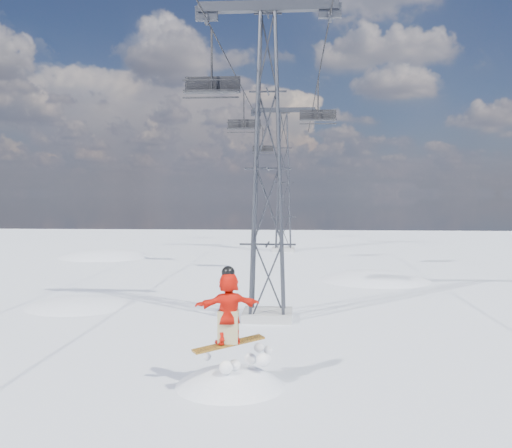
{
  "coord_description": "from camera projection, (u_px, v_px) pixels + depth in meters",
  "views": [
    {
      "loc": [
        1.84,
        -12.62,
        4.57
      ],
      "look_at": [
        0.58,
        5.14,
        3.64
      ],
      "focal_mm": 40.0,
      "sensor_mm": 36.0,
      "label": 1
    }
  ],
  "objects": [
    {
      "name": "ground",
      "position": [
        215.0,
        395.0,
        12.94
      ],
      "size": [
        120.0,
        120.0,
        0.0
      ],
      "primitive_type": "plane",
      "color": "white",
      "rests_on": "ground"
    },
    {
      "name": "snow_terrain",
      "position": [
        188.0,
        425.0,
        34.94
      ],
      "size": [
        39.0,
        37.0,
        22.0
      ],
      "color": "white",
      "rests_on": "ground"
    },
    {
      "name": "lift_tower_near",
      "position": [
        268.0,
        169.0,
        20.57
      ],
      "size": [
        5.2,
        1.8,
        11.43
      ],
      "color": "#999999",
      "rests_on": "ground"
    },
    {
      "name": "lift_tower_far",
      "position": [
        283.0,
        183.0,
        45.47
      ],
      "size": [
        5.2,
        1.8,
        11.43
      ],
      "color": "#999999",
      "rests_on": "ground"
    },
    {
      "name": "haul_cables",
      "position": [
        278.0,
        82.0,
        31.74
      ],
      "size": [
        4.46,
        51.0,
        0.06
      ],
      "color": "black",
      "rests_on": "ground"
    },
    {
      "name": "lift_chair_near",
      "position": [
        212.0,
        86.0,
        21.8
      ],
      "size": [
        2.15,
        0.62,
        2.66
      ],
      "color": "black",
      "rests_on": "ground"
    },
    {
      "name": "lift_chair_mid",
      "position": [
        318.0,
        116.0,
        31.16
      ],
      "size": [
        2.01,
        0.58,
        2.49
      ],
      "color": "black",
      "rests_on": "ground"
    },
    {
      "name": "lift_chair_far",
      "position": [
        244.0,
        125.0,
        35.01
      ],
      "size": [
        2.05,
        0.59,
        2.54
      ],
      "color": "black",
      "rests_on": "ground"
    },
    {
      "name": "lift_chair_extra",
      "position": [
        263.0,
        149.0,
        54.48
      ],
      "size": [
        1.97,
        0.57,
        2.44
      ],
      "color": "black",
      "rests_on": "ground"
    }
  ]
}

